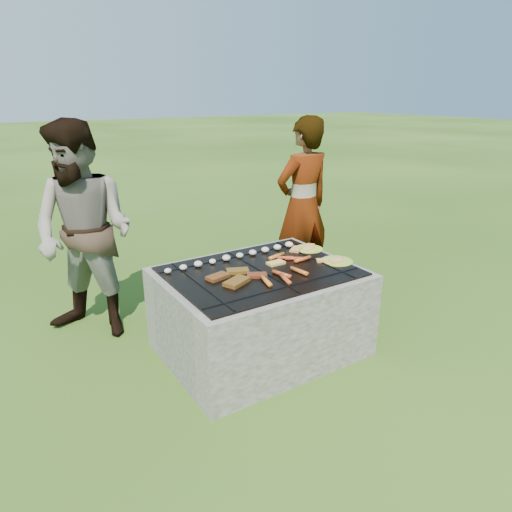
% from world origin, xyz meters
% --- Properties ---
extents(lawn, '(60.00, 60.00, 0.00)m').
position_xyz_m(lawn, '(0.00, 0.00, 0.00)').
color(lawn, '#254110').
rests_on(lawn, ground).
extents(fire_pit, '(1.30, 1.00, 0.62)m').
position_xyz_m(fire_pit, '(0.00, 0.00, 0.28)').
color(fire_pit, '#A39C91').
rests_on(fire_pit, ground).
extents(mushrooms, '(1.06, 0.06, 0.04)m').
position_xyz_m(mushrooms, '(0.02, 0.29, 0.63)').
color(mushrooms, beige).
rests_on(mushrooms, fire_pit).
extents(pork_slabs, '(0.39, 0.31, 0.03)m').
position_xyz_m(pork_slabs, '(-0.21, -0.04, 0.62)').
color(pork_slabs, '#93511A').
rests_on(pork_slabs, fire_pit).
extents(sausages, '(0.55, 0.49, 0.03)m').
position_xyz_m(sausages, '(0.15, -0.08, 0.63)').
color(sausages, orange).
rests_on(sausages, fire_pit).
extents(bread_on_grate, '(0.44, 0.42, 0.02)m').
position_xyz_m(bread_on_grate, '(0.35, 0.07, 0.62)').
color(bread_on_grate, '#F6E37D').
rests_on(bread_on_grate, fire_pit).
extents(plate_far, '(0.26, 0.26, 0.03)m').
position_xyz_m(plate_far, '(0.56, 0.18, 0.61)').
color(plate_far, yellow).
rests_on(plate_far, fire_pit).
extents(plate_near, '(0.29, 0.29, 0.03)m').
position_xyz_m(plate_near, '(0.56, -0.15, 0.61)').
color(plate_near, '#D0D933').
rests_on(plate_near, fire_pit).
extents(cook, '(0.58, 0.40, 1.57)m').
position_xyz_m(cook, '(0.96, 0.77, 0.78)').
color(cook, gray).
rests_on(cook, ground).
extents(bystander, '(0.96, 0.98, 1.59)m').
position_xyz_m(bystander, '(-0.92, 0.90, 0.79)').
color(bystander, gray).
rests_on(bystander, ground).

